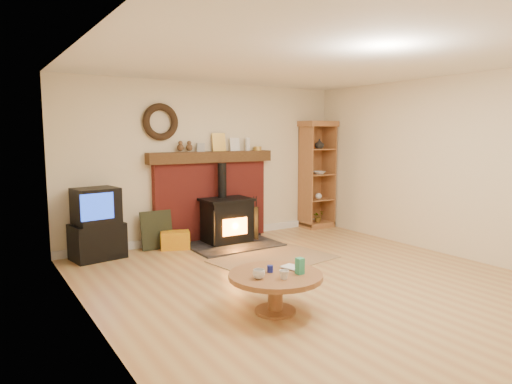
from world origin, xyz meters
TOP-DOWN VIEW (x-y plane):
  - ground at (0.00, 0.00)m, footprint 5.50×5.50m
  - room_shell at (-0.02, 0.09)m, footprint 5.02×5.52m
  - chimney_breast at (0.00, 2.67)m, footprint 2.20×0.22m
  - wood_stove at (0.09, 2.27)m, footprint 1.40×1.00m
  - area_rug at (0.17, 1.08)m, footprint 1.78×1.36m
  - tv_unit at (-1.92, 2.47)m, footprint 0.76×0.58m
  - curio_cabinet at (2.16, 2.56)m, footprint 0.64×0.46m
  - firelog_box at (-0.77, 2.40)m, footprint 0.50×0.41m
  - leaning_painting at (-1.01, 2.55)m, footprint 0.50×0.13m
  - fire_tools at (0.77, 2.50)m, footprint 0.16×0.16m
  - coffee_table at (-0.92, -0.52)m, footprint 0.93×0.93m

SIDE VIEW (x-z plane):
  - ground at x=0.00m, z-range 0.00..0.00m
  - area_rug at x=0.17m, z-range 0.00..0.01m
  - fire_tools at x=0.77m, z-range -0.24..0.46m
  - firelog_box at x=-0.77m, z-range 0.00..0.27m
  - leaning_painting at x=-1.01m, z-range 0.00..0.59m
  - coffee_table at x=-0.92m, z-range 0.05..0.60m
  - wood_stove at x=0.09m, z-range -0.29..1.01m
  - tv_unit at x=-1.92m, z-range -0.02..0.99m
  - chimney_breast at x=0.00m, z-range -0.09..1.69m
  - curio_cabinet at x=2.16m, z-range 0.00..2.01m
  - room_shell at x=-0.02m, z-range 0.41..3.02m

